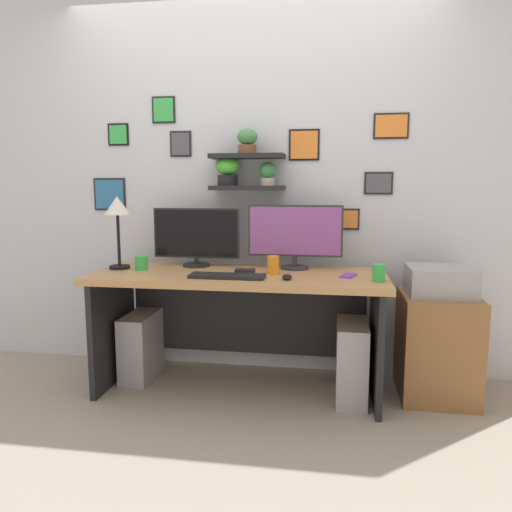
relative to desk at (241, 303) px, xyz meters
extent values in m
plane|color=gray|center=(0.00, -0.06, -0.55)|extent=(8.00, 8.00, 0.00)
cube|color=silver|center=(0.00, 0.38, 0.80)|extent=(4.40, 0.04, 2.70)
cube|color=black|center=(0.00, 0.26, 0.72)|extent=(0.49, 0.20, 0.03)
cube|color=black|center=(0.00, 0.26, 0.93)|extent=(0.49, 0.20, 0.03)
cylinder|color=brown|center=(0.00, 0.26, 0.97)|extent=(0.12, 0.12, 0.06)
ellipsoid|color=#448049|center=(0.00, 0.26, 1.05)|extent=(0.13, 0.13, 0.11)
cylinder|color=black|center=(-0.13, 0.26, 0.77)|extent=(0.13, 0.13, 0.07)
ellipsoid|color=green|center=(-0.13, 0.26, 0.86)|extent=(0.16, 0.16, 0.12)
cylinder|color=#B2A899|center=(0.13, 0.26, 0.76)|extent=(0.09, 0.09, 0.05)
ellipsoid|color=#3B8347|center=(0.13, 0.26, 0.84)|extent=(0.11, 0.11, 0.10)
cube|color=black|center=(0.85, 0.36, 0.75)|extent=(0.18, 0.02, 0.15)
cube|color=#4C4C56|center=(0.85, 0.35, 0.75)|extent=(0.16, 0.00, 0.12)
cube|color=black|center=(-0.48, 0.36, 1.02)|extent=(0.15, 0.02, 0.17)
cube|color=#4C4C56|center=(-0.48, 0.35, 1.02)|extent=(0.13, 0.00, 0.15)
cube|color=black|center=(-0.60, 0.36, 1.25)|extent=(0.16, 0.02, 0.18)
cube|color=green|center=(-0.60, 0.35, 1.25)|extent=(0.14, 0.00, 0.15)
cube|color=black|center=(0.92, 0.36, 1.11)|extent=(0.22, 0.02, 0.16)
cube|color=orange|center=(0.92, 0.35, 1.11)|extent=(0.20, 0.00, 0.14)
cube|color=black|center=(0.37, 0.36, 1.00)|extent=(0.20, 0.02, 0.20)
cube|color=orange|center=(0.37, 0.35, 1.00)|extent=(0.18, 0.00, 0.18)
cube|color=black|center=(-0.93, 0.36, 1.09)|extent=(0.15, 0.02, 0.15)
cube|color=green|center=(-0.93, 0.35, 1.09)|extent=(0.13, 0.00, 0.13)
cube|color=black|center=(-1.02, 0.36, 0.67)|extent=(0.23, 0.02, 0.23)
cube|color=teal|center=(-1.02, 0.35, 0.67)|extent=(0.21, 0.00, 0.20)
cube|color=black|center=(0.65, 0.36, 0.51)|extent=(0.19, 0.02, 0.14)
cube|color=orange|center=(0.65, 0.35, 0.51)|extent=(0.16, 0.00, 0.12)
cube|color=tan|center=(0.00, -0.06, 0.18)|extent=(1.79, 0.68, 0.04)
cube|color=black|center=(-0.84, -0.06, -0.19)|extent=(0.04, 0.62, 0.71)
cube|color=black|center=(0.84, -0.06, -0.19)|extent=(0.04, 0.62, 0.71)
cube|color=black|center=(0.00, 0.24, -0.16)|extent=(1.59, 0.02, 0.50)
cylinder|color=black|center=(-0.33, 0.15, 0.21)|extent=(0.18, 0.18, 0.02)
cylinder|color=black|center=(-0.33, 0.15, 0.25)|extent=(0.03, 0.03, 0.05)
cube|color=black|center=(-0.33, 0.16, 0.42)|extent=(0.57, 0.02, 0.33)
cube|color=black|center=(-0.33, 0.15, 0.42)|extent=(0.55, 0.00, 0.30)
cylinder|color=#2D2D33|center=(0.33, 0.15, 0.21)|extent=(0.18, 0.18, 0.02)
cylinder|color=#2D2D33|center=(0.33, 0.15, 0.26)|extent=(0.03, 0.03, 0.08)
cube|color=#2D2D33|center=(0.33, 0.16, 0.45)|extent=(0.60, 0.02, 0.33)
cube|color=#8C4C99|center=(0.33, 0.15, 0.45)|extent=(0.58, 0.00, 0.31)
cube|color=black|center=(-0.04, -0.22, 0.21)|extent=(0.44, 0.14, 0.02)
ellipsoid|color=black|center=(0.31, -0.22, 0.22)|extent=(0.06, 0.09, 0.03)
cylinder|color=black|center=(-0.79, -0.02, 0.21)|extent=(0.13, 0.13, 0.02)
cylinder|color=black|center=(-0.79, -0.02, 0.39)|extent=(0.02, 0.02, 0.33)
cone|color=silver|center=(-0.79, -0.02, 0.61)|extent=(0.16, 0.16, 0.12)
cube|color=purple|center=(0.66, -0.06, 0.21)|extent=(0.11, 0.15, 0.01)
cylinder|color=green|center=(-0.63, -0.04, 0.25)|extent=(0.08, 0.08, 0.09)
cylinder|color=green|center=(0.82, -0.19, 0.25)|extent=(0.07, 0.07, 0.10)
cube|color=black|center=(0.04, -0.05, 0.22)|extent=(0.12, 0.09, 0.02)
cylinder|color=orange|center=(0.21, -0.05, 0.26)|extent=(0.07, 0.07, 0.11)
cube|color=brown|center=(1.21, 0.05, -0.23)|extent=(0.44, 0.50, 0.63)
cube|color=#9E9EA3|center=(1.21, 0.05, 0.17)|extent=(0.38, 0.34, 0.17)
cube|color=#99999E|center=(-0.69, 0.05, -0.33)|extent=(0.18, 0.40, 0.43)
cube|color=#99999E|center=(0.69, -0.08, -0.31)|extent=(0.18, 0.40, 0.47)
camera|label=1|loc=(0.56, -2.94, 0.74)|focal=34.18mm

